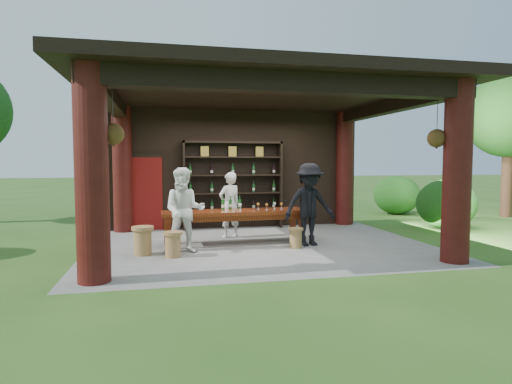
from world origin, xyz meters
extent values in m
plane|color=#2D5119|center=(0.00, 0.00, 0.00)|extent=(90.00, 90.00, 0.00)
cube|color=slate|center=(0.00, 0.00, -0.05)|extent=(7.40, 5.90, 0.10)
cube|color=black|center=(0.00, 2.75, 1.65)|extent=(7.00, 0.18, 3.30)
cube|color=maroon|center=(-2.60, 2.65, 1.00)|extent=(0.95, 0.06, 2.00)
cylinder|color=#380C0A|center=(-3.15, -2.40, 1.65)|extent=(0.50, 0.50, 3.30)
cylinder|color=#380C0A|center=(3.15, -2.40, 1.65)|extent=(0.50, 0.50, 3.30)
cylinder|color=#380C0A|center=(-3.15, 2.55, 1.65)|extent=(0.50, 0.50, 3.30)
cylinder|color=#380C0A|center=(3.15, 2.55, 1.65)|extent=(0.50, 0.50, 3.30)
cube|color=black|center=(0.00, -2.40, 3.15)|extent=(6.70, 0.35, 0.35)
cube|color=black|center=(-3.15, 0.00, 3.15)|extent=(0.30, 5.20, 0.30)
cube|color=black|center=(3.15, 0.00, 3.15)|extent=(0.30, 5.20, 0.30)
cube|color=black|center=(0.00, 0.00, 3.40)|extent=(7.50, 6.00, 0.20)
cylinder|color=black|center=(-2.85, -2.20, 2.62)|extent=(0.01, 0.01, 0.75)
cone|color=black|center=(-2.85, -2.20, 2.17)|extent=(0.32, 0.32, 0.18)
sphere|color=#1E5919|center=(-2.85, -2.20, 2.28)|extent=(0.34, 0.34, 0.34)
cylinder|color=black|center=(2.85, -2.20, 2.62)|extent=(0.01, 0.01, 0.75)
cone|color=black|center=(2.85, -2.20, 2.17)|extent=(0.32, 0.32, 0.18)
sphere|color=#1E5919|center=(2.85, -2.20, 2.28)|extent=(0.34, 0.34, 0.34)
cube|color=#631E0E|center=(-0.52, 0.26, 0.71)|extent=(3.27, 0.96, 0.08)
cube|color=#631E0E|center=(-0.52, 0.26, 0.61)|extent=(3.07, 0.80, 0.12)
cube|color=#631E0E|center=(-2.01, -0.11, 0.34)|extent=(0.12, 0.12, 0.67)
cube|color=#631E0E|center=(0.99, 0.00, 0.34)|extent=(0.12, 0.12, 0.67)
cube|color=#631E0E|center=(-2.04, 0.52, 0.34)|extent=(0.12, 0.12, 0.67)
cube|color=#631E0E|center=(0.96, 0.64, 0.34)|extent=(0.12, 0.12, 0.67)
cylinder|color=olive|center=(-1.93, -0.89, 0.22)|extent=(0.30, 0.30, 0.44)
cylinder|color=olive|center=(-1.93, -0.89, 0.47)|extent=(0.38, 0.38, 0.06)
cylinder|color=olive|center=(0.67, -0.54, 0.19)|extent=(0.26, 0.26, 0.38)
cylinder|color=olive|center=(0.67, -0.54, 0.40)|extent=(0.33, 0.33, 0.05)
cylinder|color=olive|center=(-2.51, -0.57, 0.25)|extent=(0.34, 0.34, 0.50)
cylinder|color=olive|center=(-2.51, -0.57, 0.54)|extent=(0.43, 0.43, 0.07)
imported|color=white|center=(-0.52, 1.05, 0.80)|extent=(0.69, 0.59, 1.60)
imported|color=white|center=(-1.69, -0.53, 0.87)|extent=(0.91, 0.75, 1.73)
imported|color=black|center=(1.04, -0.34, 0.91)|extent=(1.24, 0.79, 1.82)
cube|color=#BF6672|center=(-1.66, 0.14, 0.82)|extent=(0.27, 0.19, 0.14)
ellipsoid|color=#194C14|center=(5.59, 1.21, 0.58)|extent=(1.60, 1.60, 1.36)
ellipsoid|color=#194C14|center=(5.98, 4.44, 0.58)|extent=(1.60, 1.60, 1.36)
cylinder|color=#3F2819|center=(9.17, 2.96, 1.60)|extent=(0.36, 0.36, 3.20)
sphere|color=#194C14|center=(9.17, 2.96, 3.40)|extent=(2.80, 2.80, 2.80)
camera|label=1|loc=(-2.09, -9.24, 1.84)|focal=30.00mm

